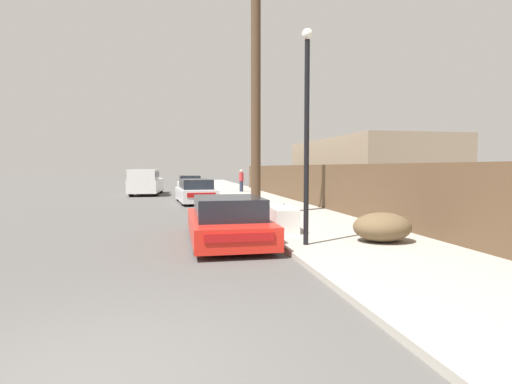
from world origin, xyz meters
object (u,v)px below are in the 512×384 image
(parked_sports_car_red, at_px, (227,221))
(car_parked_mid, at_px, (196,192))
(car_parked_far, at_px, (189,184))
(utility_pole, at_px, (256,90))
(street_lamp, at_px, (307,122))
(pedestrian, at_px, (241,180))
(discarded_fridge, at_px, (282,218))
(brush_pile, at_px, (382,227))
(pickup_truck, at_px, (146,182))

(parked_sports_car_red, height_order, car_parked_mid, car_parked_mid)
(car_parked_far, relative_size, utility_pole, 0.47)
(car_parked_mid, relative_size, street_lamp, 0.93)
(parked_sports_car_red, height_order, pedestrian, pedestrian)
(car_parked_far, bearing_deg, pedestrian, -27.94)
(discarded_fridge, distance_m, parked_sports_car_red, 1.98)
(brush_pile, distance_m, pedestrian, 20.72)
(pickup_truck, height_order, brush_pile, pickup_truck)
(utility_pole, bearing_deg, brush_pile, -71.50)
(car_parked_mid, relative_size, pedestrian, 2.82)
(parked_sports_car_red, xyz_separation_m, utility_pole, (1.68, 4.68, 4.33))
(discarded_fridge, distance_m, brush_pile, 2.98)
(pickup_truck, relative_size, utility_pole, 0.60)
(brush_pile, bearing_deg, car_parked_mid, 106.99)
(parked_sports_car_red, xyz_separation_m, pickup_truck, (-3.45, 18.82, 0.36))
(parked_sports_car_red, bearing_deg, car_parked_mid, 91.67)
(car_parked_mid, bearing_deg, brush_pile, -77.88)
(discarded_fridge, height_order, car_parked_far, car_parked_far)
(pedestrian, bearing_deg, discarded_fridge, -95.41)
(pickup_truck, bearing_deg, car_parked_mid, 117.42)
(discarded_fridge, relative_size, street_lamp, 0.37)
(car_parked_far, distance_m, pickup_truck, 3.99)
(parked_sports_car_red, relative_size, car_parked_mid, 0.99)
(car_parked_far, xyz_separation_m, pedestrian, (3.81, -1.88, 0.35))
(car_parked_mid, xyz_separation_m, pickup_truck, (-3.16, 7.13, 0.29))
(car_parked_far, relative_size, pedestrian, 2.67)
(parked_sports_car_red, distance_m, street_lamp, 3.27)
(discarded_fridge, bearing_deg, street_lamp, -86.88)
(discarded_fridge, distance_m, pickup_truck, 18.60)
(discarded_fridge, height_order, brush_pile, brush_pile)
(discarded_fridge, distance_m, car_parked_mid, 10.92)
(car_parked_mid, bearing_deg, pedestrian, 59.15)
(car_parked_mid, bearing_deg, pickup_truck, 109.02)
(discarded_fridge, distance_m, street_lamp, 3.41)
(pickup_truck, bearing_deg, pedestrian, -171.54)
(car_parked_far, height_order, street_lamp, street_lamp)
(car_parked_mid, height_order, car_parked_far, car_parked_far)
(discarded_fridge, bearing_deg, car_parked_far, 99.36)
(car_parked_mid, xyz_separation_m, pedestrian, (3.77, 7.73, 0.35))
(pedestrian, bearing_deg, parked_sports_car_red, -100.16)
(car_parked_far, bearing_deg, parked_sports_car_red, -90.80)
(car_parked_mid, distance_m, street_lamp, 13.37)
(parked_sports_car_red, relative_size, brush_pile, 3.18)
(street_lamp, bearing_deg, pedestrian, 85.12)
(car_parked_far, distance_m, brush_pile, 22.94)
(car_parked_mid, distance_m, pickup_truck, 7.80)
(pedestrian, bearing_deg, car_parked_far, 153.74)
(parked_sports_car_red, relative_size, street_lamp, 0.92)
(brush_pile, bearing_deg, pickup_truck, 109.51)
(pickup_truck, height_order, utility_pole, utility_pole)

